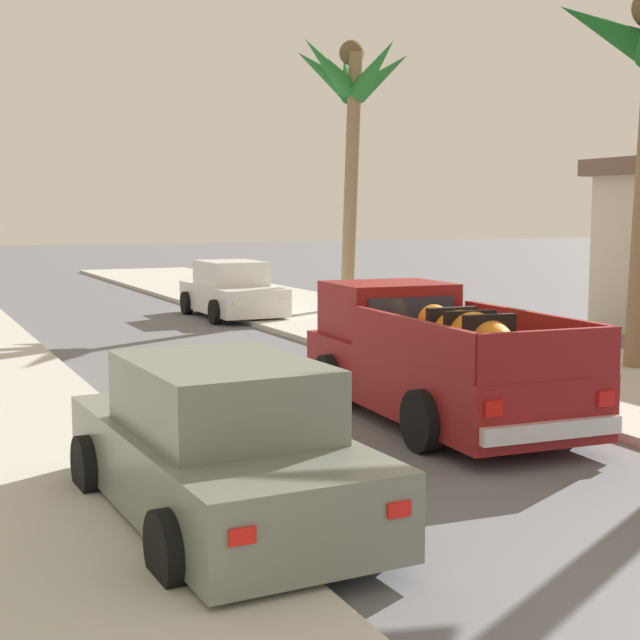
{
  "coord_description": "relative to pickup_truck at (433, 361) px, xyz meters",
  "views": [
    {
      "loc": [
        -5.51,
        -2.82,
        2.86
      ],
      "look_at": [
        0.5,
        10.14,
        1.2
      ],
      "focal_mm": 52.25,
      "sensor_mm": 36.0,
      "label": 1
    }
  ],
  "objects": [
    {
      "name": "palm_tree_left_mid",
      "position": [
        5.1,
        12.65,
        5.22
      ],
      "size": [
        4.11,
        3.83,
        7.58
      ],
      "color": "#846B4C",
      "rests_on": "ground"
    },
    {
      "name": "sidewalk_right",
      "position": [
        4.0,
        3.93,
        -0.75
      ],
      "size": [
        5.15,
        60.0,
        0.12
      ],
      "primitive_type": "cube",
      "color": "beige",
      "rests_on": "ground"
    },
    {
      "name": "curb_right",
      "position": [
        2.83,
        3.93,
        -0.76
      ],
      "size": [
        0.16,
        60.0,
        0.1
      ],
      "primitive_type": "cube",
      "color": "silver",
      "rests_on": "ground"
    },
    {
      "name": "car_left_mid",
      "position": [
        -4.11,
        -2.95,
        -0.1
      ],
      "size": [
        2.15,
        4.31,
        1.54
      ],
      "color": "slate",
      "rests_on": "ground"
    },
    {
      "name": "pickup_truck",
      "position": [
        0.0,
        0.0,
        0.0
      ],
      "size": [
        2.42,
        5.31,
        1.8
      ],
      "color": "maroon",
      "rests_on": "ground"
    },
    {
      "name": "car_right_near",
      "position": [
        1.66,
        13.0,
        -0.1
      ],
      "size": [
        2.06,
        4.27,
        1.54
      ],
      "color": "silver",
      "rests_on": "ground"
    }
  ]
}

